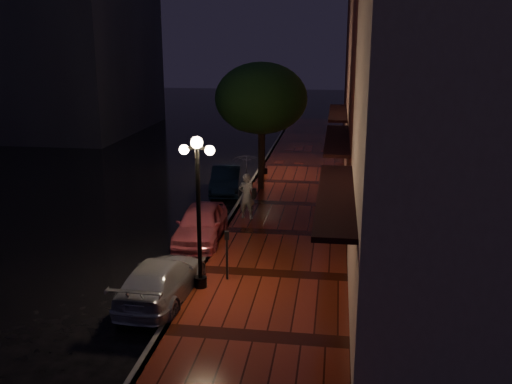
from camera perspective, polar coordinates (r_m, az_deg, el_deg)
The scene contains 15 objects.
ground at distance 21.13m, azimuth -3.30°, elevation -4.13°, with size 120.00×120.00×0.00m, color black.
sidewalk at distance 20.79m, azimuth 2.81°, elevation -4.23°, with size 4.50×60.00×0.15m, color #42150B.
curb at distance 21.10m, azimuth -3.30°, elevation -3.94°, with size 0.25×60.00×0.15m, color #595451.
storefront_near at distance 14.12m, azimuth 20.20°, elevation 3.07°, with size 5.00×8.00×8.50m, color gray.
storefront_mid at distance 21.78m, azimuth 16.28°, elevation 10.70°, with size 5.00×8.00×11.00m, color #511914.
storefront_far at distance 29.78m, azimuth 14.08°, elevation 9.99°, with size 5.00×8.00×9.00m, color #8C5951.
storefront_extra at distance 39.69m, azimuth 12.72°, elevation 12.00°, with size 5.00×12.00×10.00m, color #511914.
streetlamp_near at distance 15.61m, azimuth -5.78°, elevation -1.21°, with size 0.96×0.36×4.31m.
streetlamp_far at distance 29.09m, azimuth 0.81°, elevation 6.55°, with size 0.96×0.36×4.31m.
street_tree at distance 25.89m, azimuth 0.53°, elevation 9.14°, with size 4.16×4.16×5.80m.
pink_car at distance 20.15m, azimuth -5.54°, elevation -3.18°, with size 1.55×3.85×1.31m, color #C65161.
navy_car at distance 26.41m, azimuth -2.99°, elevation 1.23°, with size 1.30×3.72×1.23m, color black.
silver_car at distance 15.99m, azimuth -9.47°, elevation -8.63°, with size 1.64×4.03×1.17m, color #9B9AA1.
woman_with_umbrella at distance 21.86m, azimuth -0.94°, elevation 1.54°, with size 1.05×1.07×2.53m.
parking_meter at distance 16.56m, azimuth -2.92°, elevation -5.85°, with size 0.15×0.13×1.48m.
Camera 1 is at (4.01, -19.52, 7.00)m, focal length 40.00 mm.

